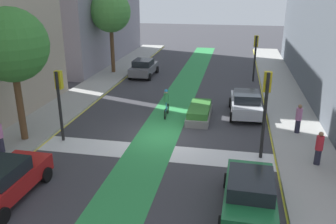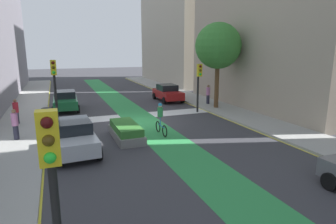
% 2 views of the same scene
% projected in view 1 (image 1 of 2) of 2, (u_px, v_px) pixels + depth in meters
% --- Properties ---
extents(ground_plane, '(120.00, 120.00, 0.00)m').
position_uv_depth(ground_plane, '(162.00, 136.00, 19.62)').
color(ground_plane, '#38383D').
extents(bike_lane_paint, '(2.40, 60.00, 0.01)m').
position_uv_depth(bike_lane_paint, '(157.00, 136.00, 19.67)').
color(bike_lane_paint, '#2D8C47').
rests_on(bike_lane_paint, ground_plane).
extents(crosswalk_band, '(12.00, 1.80, 0.01)m').
position_uv_depth(crosswalk_band, '(154.00, 152.00, 17.77)').
color(crosswalk_band, silver).
rests_on(crosswalk_band, ground_plane).
extents(sidewalk_left, '(3.00, 60.00, 0.15)m').
position_uv_depth(sidewalk_left, '(39.00, 126.00, 20.94)').
color(sidewalk_left, '#9E9E99').
rests_on(sidewalk_left, ground_plane).
extents(curb_stripe_left, '(0.16, 60.00, 0.01)m').
position_uv_depth(curb_stripe_left, '(62.00, 128.00, 20.69)').
color(curb_stripe_left, yellow).
rests_on(curb_stripe_left, ground_plane).
extents(sidewalk_right, '(3.00, 60.00, 0.15)m').
position_uv_depth(sidewalk_right, '(303.00, 146.00, 18.25)').
color(sidewalk_right, '#9E9E99').
rests_on(sidewalk_right, ground_plane).
extents(curb_stripe_right, '(0.16, 60.00, 0.01)m').
position_uv_depth(curb_stripe_right, '(273.00, 145.00, 18.54)').
color(curb_stripe_right, yellow).
rests_on(curb_stripe_right, ground_plane).
extents(traffic_signal_near_right, '(0.35, 0.52, 4.25)m').
position_uv_depth(traffic_signal_near_right, '(266.00, 99.00, 16.32)').
color(traffic_signal_near_right, black).
rests_on(traffic_signal_near_right, ground_plane).
extents(traffic_signal_near_left, '(0.35, 0.52, 3.81)m').
position_uv_depth(traffic_signal_near_left, '(59.00, 92.00, 18.34)').
color(traffic_signal_near_left, black).
rests_on(traffic_signal_near_left, ground_plane).
extents(traffic_signal_far_right, '(0.35, 0.52, 3.95)m').
position_uv_depth(traffic_signal_far_right, '(256.00, 49.00, 30.06)').
color(traffic_signal_far_right, black).
rests_on(traffic_signal_far_right, ground_plane).
extents(car_silver_right_far, '(2.18, 4.28, 1.57)m').
position_uv_depth(car_silver_right_far, '(246.00, 103.00, 22.62)').
color(car_silver_right_far, '#B2B7BF').
rests_on(car_silver_right_far, ground_plane).
extents(car_grey_left_far, '(2.05, 4.21, 1.57)m').
position_uv_depth(car_grey_left_far, '(144.00, 68.00, 32.36)').
color(car_grey_left_far, slate).
rests_on(car_grey_left_far, ground_plane).
extents(car_red_left_near, '(2.09, 4.23, 1.57)m').
position_uv_depth(car_red_left_near, '(3.00, 181.00, 13.64)').
color(car_red_left_near, '#A51919').
rests_on(car_red_left_near, ground_plane).
extents(car_green_right_near, '(2.11, 4.25, 1.57)m').
position_uv_depth(car_green_right_near, '(250.00, 193.00, 12.81)').
color(car_green_right_near, '#196033').
rests_on(car_green_right_near, ground_plane).
extents(cyclist_in_lane, '(0.32, 1.73, 1.86)m').
position_uv_depth(cyclist_in_lane, '(166.00, 102.00, 22.21)').
color(cyclist_in_lane, black).
rests_on(cyclist_in_lane, ground_plane).
extents(pedestrian_sidewalk_right_a, '(0.34, 0.34, 1.62)m').
position_uv_depth(pedestrian_sidewalk_right_a, '(319.00, 148.00, 15.99)').
color(pedestrian_sidewalk_right_a, '#262638').
rests_on(pedestrian_sidewalk_right_a, sidewalk_right).
extents(pedestrian_sidewalk_left_a, '(0.34, 0.34, 1.68)m').
position_uv_depth(pedestrian_sidewalk_left_a, '(0.00, 136.00, 17.18)').
color(pedestrian_sidewalk_left_a, '#262638').
rests_on(pedestrian_sidewalk_left_a, sidewalk_left).
extents(pedestrian_sidewalk_right_b, '(0.34, 0.34, 1.66)m').
position_uv_depth(pedestrian_sidewalk_right_b, '(299.00, 118.00, 19.47)').
color(pedestrian_sidewalk_right_b, '#262638').
rests_on(pedestrian_sidewalk_right_b, sidewalk_right).
extents(street_tree_near, '(3.69, 3.69, 6.87)m').
position_uv_depth(street_tree_near, '(11.00, 46.00, 17.30)').
color(street_tree_near, brown).
rests_on(street_tree_near, sidewalk_left).
extents(street_tree_far, '(3.69, 3.69, 7.39)m').
position_uv_depth(street_tree_far, '(110.00, 12.00, 31.77)').
color(street_tree_far, brown).
rests_on(street_tree_far, sidewalk_left).
extents(median_planter, '(1.38, 3.47, 0.85)m').
position_uv_depth(median_planter, '(199.00, 113.00, 22.12)').
color(median_planter, slate).
rests_on(median_planter, ground_plane).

